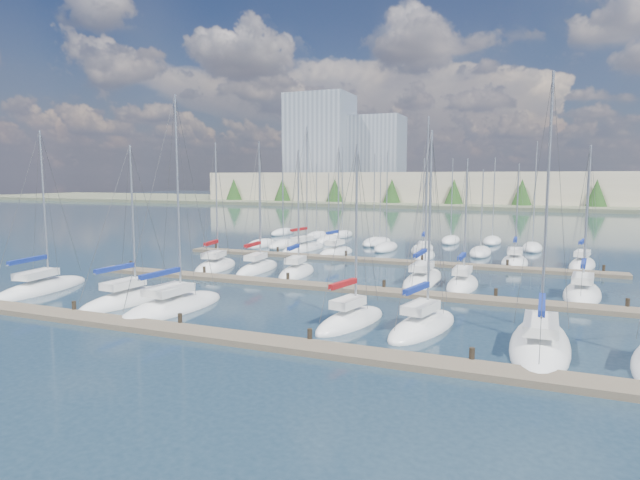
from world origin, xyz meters
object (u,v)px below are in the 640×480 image
at_px(sailboat_d, 351,321).
at_px(sailboat_k, 423,280).
at_px(sailboat_j, 297,272).
at_px(sailboat_l, 463,285).
at_px(sailboat_i, 258,268).
at_px(sailboat_p, 424,255).
at_px(sailboat_c, 174,306).
at_px(sailboat_e, 423,326).
at_px(sailboat_n, 304,248).
at_px(sailboat_a, 42,289).
at_px(sailboat_f, 540,345).
at_px(sailboat_r, 582,265).
at_px(sailboat_q, 515,262).
at_px(sailboat_b, 128,300).
at_px(sailboat_o, 336,252).
at_px(sailboat_h, 216,266).
at_px(sailboat_m, 582,293).

bearing_deg(sailboat_d, sailboat_k, 97.92).
relative_size(sailboat_k, sailboat_j, 1.22).
bearing_deg(sailboat_l, sailboat_i, 179.70).
bearing_deg(sailboat_p, sailboat_l, -75.16).
xyz_separation_m(sailboat_c, sailboat_j, (2.18, 14.29, 0.01)).
bearing_deg(sailboat_j, sailboat_e, -49.20).
bearing_deg(sailboat_c, sailboat_k, 53.67).
relative_size(sailboat_p, sailboat_e, 1.00).
bearing_deg(sailboat_n, sailboat_a, -99.71).
height_order(sailboat_f, sailboat_a, sailboat_f).
bearing_deg(sailboat_r, sailboat_q, -162.73).
bearing_deg(sailboat_i, sailboat_q, 27.63).
xyz_separation_m(sailboat_b, sailboat_q, (23.69, 27.33, 0.00)).
bearing_deg(sailboat_j, sailboat_o, 89.16).
distance_m(sailboat_n, sailboat_r, 29.46).
distance_m(sailboat_p, sailboat_l, 16.10).
bearing_deg(sailboat_n, sailboat_r, 6.30).
bearing_deg(sailboat_f, sailboat_h, 154.50).
bearing_deg(sailboat_e, sailboat_o, 132.83).
distance_m(sailboat_n, sailboat_j, 15.98).
bearing_deg(sailboat_r, sailboat_f, -86.40).
bearing_deg(sailboat_p, sailboat_o, -174.82).
xyz_separation_m(sailboat_m, sailboat_d, (-12.99, -13.40, 0.02)).
xyz_separation_m(sailboat_f, sailboat_c, (-21.99, -0.45, 0.00)).
bearing_deg(sailboat_c, sailboat_h, 117.98).
height_order(sailboat_a, sailboat_q, sailboat_a).
xyz_separation_m(sailboat_r, sailboat_d, (-13.90, -27.37, -0.00)).
bearing_deg(sailboat_l, sailboat_j, -179.01).
height_order(sailboat_i, sailboat_h, sailboat_h).
xyz_separation_m(sailboat_n, sailboat_p, (14.14, 0.16, -0.01)).
distance_m(sailboat_r, sailboat_o, 24.73).
distance_m(sailboat_k, sailboat_o, 17.11).
bearing_deg(sailboat_k, sailboat_f, -58.02).
bearing_deg(sailboat_j, sailboat_l, -5.86).
height_order(sailboat_p, sailboat_h, sailboat_h).
bearing_deg(sailboat_f, sailboat_e, 171.41).
bearing_deg(sailboat_p, sailboat_i, -137.25).
height_order(sailboat_p, sailboat_c, sailboat_c).
bearing_deg(sailboat_b, sailboat_e, 8.22).
height_order(sailboat_c, sailboat_b, sailboat_c).
relative_size(sailboat_e, sailboat_b, 1.04).
height_order(sailboat_q, sailboat_d, sailboat_d).
xyz_separation_m(sailboat_n, sailboat_b, (-0.29, -28.77, -0.02)).
bearing_deg(sailboat_r, sailboat_k, -122.56).
bearing_deg(sailboat_c, sailboat_a, -179.08).
relative_size(sailboat_o, sailboat_d, 1.14).
height_order(sailboat_n, sailboat_l, sailboat_n).
bearing_deg(sailboat_m, sailboat_l, -174.45).
bearing_deg(sailboat_i, sailboat_j, -8.91).
height_order(sailboat_m, sailboat_e, sailboat_e).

